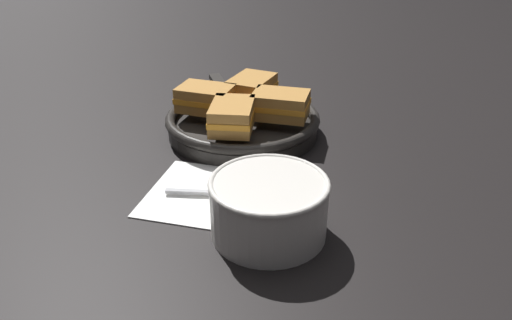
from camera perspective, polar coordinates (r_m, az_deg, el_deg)
ground_plane at (r=0.77m, az=-0.68°, el=-3.29°), size 4.00×4.00×0.00m
napkin at (r=0.75m, az=-4.59°, el=-3.97°), size 0.22×0.19×0.00m
soup_bowl at (r=0.65m, az=1.47°, el=-5.05°), size 0.16×0.16×0.08m
spoon at (r=0.74m, az=-2.79°, el=-3.85°), size 0.14×0.05×0.01m
skillet at (r=0.94m, az=-1.55°, el=4.28°), size 0.31×0.37×0.04m
sandwich_near_left at (r=0.86m, az=-2.74°, el=5.03°), size 0.09×0.12×0.05m
sandwich_near_right at (r=0.91m, az=2.81°, el=6.33°), size 0.11×0.08×0.05m
sandwich_far_left at (r=0.99m, az=-0.51°, el=8.15°), size 0.08×0.11×0.05m
sandwich_far_right at (r=0.94m, az=-5.76°, el=7.02°), size 0.10×0.07×0.05m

